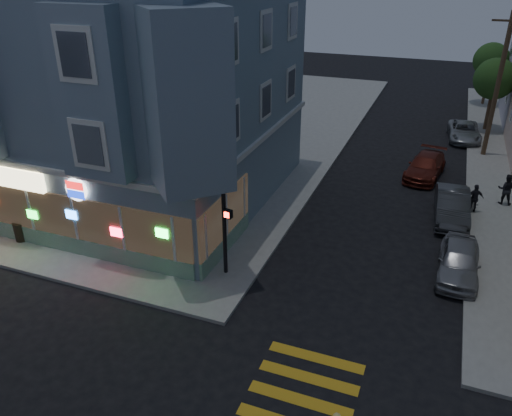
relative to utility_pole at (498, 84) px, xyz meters
The scene contains 15 objects.
ground 27.26m from the utility_pole, 116.57° to the right, with size 120.00×120.00×0.00m, color black.
sidewalk_nw 25.95m from the utility_pole, behind, with size 33.00×42.00×0.15m, color gray.
corner_building 22.24m from the utility_pole, 144.13° to the right, with size 14.60×14.60×11.40m.
utility_pole is the anchor object (origin of this frame).
street_tree_near 6.06m from the utility_pole, 88.09° to the left, with size 3.00×3.00×5.30m.
street_tree_far 14.03m from the utility_pole, 89.18° to the left, with size 3.00×3.00×5.30m.
pedestrian_a 8.66m from the utility_pole, 83.89° to the right, with size 0.81×0.63×1.67m, color black.
pedestrian_b 10.14m from the utility_pole, 94.29° to the right, with size 0.88×0.37×1.50m, color #23222A.
parked_car_a 16.14m from the utility_pole, 94.78° to the right, with size 1.63×4.05×1.38m, color #94959B.
parked_car_b 11.26m from the utility_pole, 99.52° to the right, with size 1.56×4.47×1.47m, color #393B3F.
parked_car_c 7.37m from the utility_pole, 123.91° to the right, with size 1.86×4.56×1.32m, color maroon.
parked_car_d 5.36m from the utility_pole, 112.67° to the left, with size 2.10×4.55×1.26m, color #969BA0.
traffic_signal 21.75m from the utility_pole, 118.24° to the right, with size 0.63×0.58×5.21m.
fire_hydrant 10.13m from the utility_pole, 94.36° to the right, with size 0.47×0.27×0.81m.
trash_can 28.74m from the utility_pole, 135.30° to the right, with size 0.56×0.56×0.90m, color black.
Camera 1 is at (9.16, -10.79, 11.86)m, focal length 35.00 mm.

